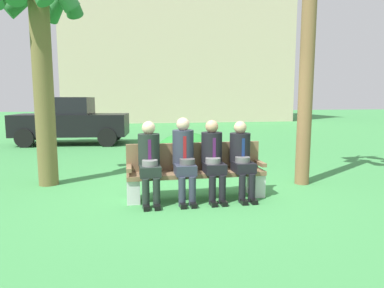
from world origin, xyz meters
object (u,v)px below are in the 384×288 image
seated_man_centerleft (184,155)px  shrub_near_bench (187,152)px  building_backdrop (176,43)px  seated_man_rightmost (242,155)px  seated_man_leftmost (149,158)px  park_bench (196,172)px  palm_tree_tall (40,16)px  seated_man_centerright (213,156)px  parked_car_near (71,121)px

seated_man_centerleft → shrub_near_bench: bearing=78.6°
seated_man_centerleft → building_backdrop: bearing=82.2°
seated_man_centerleft → seated_man_rightmost: 0.96m
seated_man_leftmost → seated_man_centerleft: (0.55, 0.00, 0.02)m
park_bench → palm_tree_tall: size_ratio=0.50×
seated_man_centerright → palm_tree_tall: (-2.84, 1.50, 2.38)m
seated_man_leftmost → building_backdrop: 22.25m
seated_man_leftmost → parked_car_near: parked_car_near is taller
building_backdrop → seated_man_centerleft: bearing=-97.8°
palm_tree_tall → seated_man_leftmost: bearing=-39.5°
shrub_near_bench → parked_car_near: (-3.29, 5.35, 0.40)m
seated_man_leftmost → seated_man_centerleft: size_ratio=0.96×
seated_man_centerleft → seated_man_rightmost: seated_man_centerleft is taller
parked_car_near → shrub_near_bench: bearing=-58.4°
parked_car_near → seated_man_centerright: bearing=-65.9°
seated_man_rightmost → shrub_near_bench: seated_man_rightmost is taller
park_bench → seated_man_centerleft: size_ratio=1.69×
park_bench → palm_tree_tall: bearing=152.2°
shrub_near_bench → parked_car_near: parked_car_near is taller
seated_man_centerleft → palm_tree_tall: bearing=147.7°
building_backdrop → seated_man_rightmost: bearing=-95.3°
seated_man_centerright → seated_man_leftmost: bearing=-180.0°
seated_man_centerleft → shrub_near_bench: size_ratio=0.94×
seated_man_leftmost → seated_man_centerright: bearing=0.0°
seated_man_leftmost → seated_man_centerleft: bearing=0.5°
seated_man_centerleft → building_backdrop: size_ratio=0.08×
parked_car_near → building_backdrop: building_backdrop is taller
palm_tree_tall → shrub_near_bench: size_ratio=3.17×
seated_man_rightmost → seated_man_centerleft: bearing=179.6°
seated_man_rightmost → seated_man_leftmost: bearing=179.9°
park_bench → shrub_near_bench: bearing=84.0°
seated_man_centerright → parked_car_near: parked_car_near is taller
palm_tree_tall → building_backdrop: bearing=75.1°
seated_man_centerleft → seated_man_centerright: seated_man_centerleft is taller
parked_car_near → park_bench: bearing=-67.2°
park_bench → palm_tree_tall: (-2.59, 1.37, 2.67)m
park_bench → building_backdrop: bearing=82.7°
seated_man_centerright → parked_car_near: size_ratio=0.32×
seated_man_leftmost → seated_man_rightmost: (1.50, -0.00, -0.01)m
seated_man_leftmost → parked_car_near: size_ratio=0.32×
seated_man_rightmost → palm_tree_tall: palm_tree_tall is taller
seated_man_centerright → palm_tree_tall: palm_tree_tall is taller
park_bench → building_backdrop: 22.08m
palm_tree_tall → seated_man_centerright: bearing=-27.8°
park_bench → building_backdrop: size_ratio=0.13×
palm_tree_tall → parked_car_near: bearing=94.8°
seated_man_centerright → seated_man_rightmost: (0.48, -0.00, -0.01)m
building_backdrop → shrub_near_bench: bearing=-97.4°
seated_man_rightmost → palm_tree_tall: bearing=155.7°
seated_man_centerright → shrub_near_bench: size_ratio=0.91×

